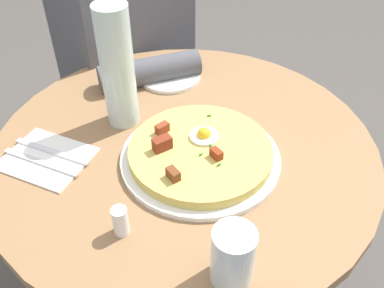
{
  "coord_description": "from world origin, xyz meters",
  "views": [
    {
      "loc": [
        0.46,
        0.53,
        1.33
      ],
      "look_at": [
        0.01,
        0.03,
        0.74
      ],
      "focal_mm": 40.07,
      "sensor_mm": 36.0,
      "label": 1
    }
  ],
  "objects_px": {
    "pizza_plate": "(200,158)",
    "fork": "(41,162)",
    "dining_table": "(185,196)",
    "knife": "(52,151)",
    "bread_plate": "(170,76)",
    "salt_shaker": "(120,221)",
    "person_seated": "(132,94)",
    "water_glass": "(233,256)",
    "breakfast_pizza": "(200,151)",
    "water_bottle": "(117,68)"
  },
  "relations": [
    {
      "from": "water_bottle",
      "to": "person_seated",
      "type": "bearing_deg",
      "value": -125.89
    },
    {
      "from": "person_seated",
      "to": "water_bottle",
      "type": "bearing_deg",
      "value": 54.11
    },
    {
      "from": "fork",
      "to": "breakfast_pizza",
      "type": "bearing_deg",
      "value": 26.49
    },
    {
      "from": "knife",
      "to": "person_seated",
      "type": "bearing_deg",
      "value": 104.32
    },
    {
      "from": "water_glass",
      "to": "salt_shaker",
      "type": "height_order",
      "value": "water_glass"
    },
    {
      "from": "pizza_plate",
      "to": "knife",
      "type": "height_order",
      "value": "pizza_plate"
    },
    {
      "from": "person_seated",
      "to": "knife",
      "type": "bearing_deg",
      "value": 38.31
    },
    {
      "from": "bread_plate",
      "to": "pizza_plate",
      "type": "bearing_deg",
      "value": 61.36
    },
    {
      "from": "knife",
      "to": "salt_shaker",
      "type": "distance_m",
      "value": 0.27
    },
    {
      "from": "bread_plate",
      "to": "water_bottle",
      "type": "bearing_deg",
      "value": 19.7
    },
    {
      "from": "dining_table",
      "to": "knife",
      "type": "bearing_deg",
      "value": -34.91
    },
    {
      "from": "dining_table",
      "to": "water_bottle",
      "type": "relative_size",
      "value": 3.01
    },
    {
      "from": "fork",
      "to": "pizza_plate",
      "type": "bearing_deg",
      "value": 26.41
    },
    {
      "from": "person_seated",
      "to": "knife",
      "type": "distance_m",
      "value": 0.59
    },
    {
      "from": "person_seated",
      "to": "fork",
      "type": "relative_size",
      "value": 6.31
    },
    {
      "from": "person_seated",
      "to": "bread_plate",
      "type": "xyz_separation_m",
      "value": [
        0.05,
        0.28,
        0.22
      ]
    },
    {
      "from": "breakfast_pizza",
      "to": "salt_shaker",
      "type": "height_order",
      "value": "breakfast_pizza"
    },
    {
      "from": "knife",
      "to": "water_glass",
      "type": "relative_size",
      "value": 1.67
    },
    {
      "from": "water_glass",
      "to": "dining_table",
      "type": "bearing_deg",
      "value": -118.43
    },
    {
      "from": "pizza_plate",
      "to": "breakfast_pizza",
      "type": "bearing_deg",
      "value": -62.35
    },
    {
      "from": "knife",
      "to": "salt_shaker",
      "type": "relative_size",
      "value": 3.11
    },
    {
      "from": "fork",
      "to": "water_bottle",
      "type": "relative_size",
      "value": 0.65
    },
    {
      "from": "fork",
      "to": "knife",
      "type": "relative_size",
      "value": 1.0
    },
    {
      "from": "dining_table",
      "to": "pizza_plate",
      "type": "xyz_separation_m",
      "value": [
        0.01,
        0.06,
        0.18
      ]
    },
    {
      "from": "breakfast_pizza",
      "to": "knife",
      "type": "relative_size",
      "value": 1.64
    },
    {
      "from": "fork",
      "to": "water_glass",
      "type": "xyz_separation_m",
      "value": [
        -0.1,
        0.44,
        0.05
      ]
    },
    {
      "from": "water_glass",
      "to": "breakfast_pizza",
      "type": "bearing_deg",
      "value": -122.58
    },
    {
      "from": "person_seated",
      "to": "water_bottle",
      "type": "xyz_separation_m",
      "value": [
        0.25,
        0.35,
        0.36
      ]
    },
    {
      "from": "dining_table",
      "to": "breakfast_pizza",
      "type": "xyz_separation_m",
      "value": [
        0.01,
        0.06,
        0.2
      ]
    },
    {
      "from": "breakfast_pizza",
      "to": "water_glass",
      "type": "xyz_separation_m",
      "value": [
        0.15,
        0.23,
        0.03
      ]
    },
    {
      "from": "pizza_plate",
      "to": "water_bottle",
      "type": "distance_m",
      "value": 0.26
    },
    {
      "from": "bread_plate",
      "to": "dining_table",
      "type": "bearing_deg",
      "value": 56.81
    },
    {
      "from": "bread_plate",
      "to": "salt_shaker",
      "type": "bearing_deg",
      "value": 40.68
    },
    {
      "from": "water_glass",
      "to": "salt_shaker",
      "type": "bearing_deg",
      "value": -67.5
    },
    {
      "from": "pizza_plate",
      "to": "fork",
      "type": "distance_m",
      "value": 0.33
    },
    {
      "from": "salt_shaker",
      "to": "bread_plate",
      "type": "bearing_deg",
      "value": -139.32
    },
    {
      "from": "pizza_plate",
      "to": "water_bottle",
      "type": "xyz_separation_m",
      "value": [
        0.04,
        -0.22,
        0.13
      ]
    },
    {
      "from": "knife",
      "to": "pizza_plate",
      "type": "bearing_deg",
      "value": 20.48
    },
    {
      "from": "dining_table",
      "to": "bread_plate",
      "type": "bearing_deg",
      "value": -123.19
    },
    {
      "from": "bread_plate",
      "to": "water_bottle",
      "type": "relative_size",
      "value": 0.59
    },
    {
      "from": "pizza_plate",
      "to": "breakfast_pizza",
      "type": "height_order",
      "value": "breakfast_pizza"
    },
    {
      "from": "breakfast_pizza",
      "to": "bread_plate",
      "type": "bearing_deg",
      "value": -118.82
    },
    {
      "from": "fork",
      "to": "knife",
      "type": "height_order",
      "value": "same"
    },
    {
      "from": "fork",
      "to": "person_seated",
      "type": "bearing_deg",
      "value": 103.44
    },
    {
      "from": "bread_plate",
      "to": "salt_shaker",
      "type": "relative_size",
      "value": 2.81
    },
    {
      "from": "fork",
      "to": "water_glass",
      "type": "distance_m",
      "value": 0.45
    },
    {
      "from": "dining_table",
      "to": "knife",
      "type": "height_order",
      "value": "knife"
    },
    {
      "from": "dining_table",
      "to": "knife",
      "type": "xyz_separation_m",
      "value": [
        0.23,
        -0.16,
        0.18
      ]
    },
    {
      "from": "bread_plate",
      "to": "water_glass",
      "type": "bearing_deg",
      "value": 59.46
    },
    {
      "from": "breakfast_pizza",
      "to": "water_glass",
      "type": "relative_size",
      "value": 2.74
    }
  ]
}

